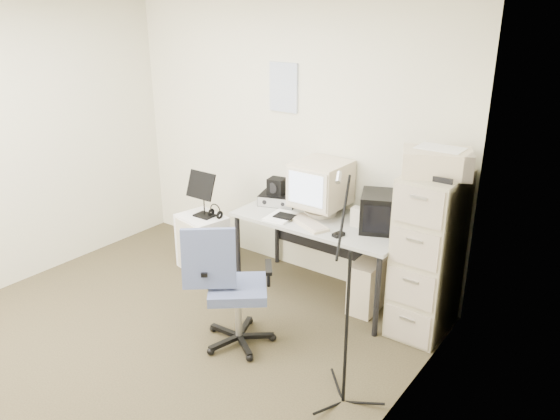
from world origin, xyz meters
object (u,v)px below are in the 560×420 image
Objects in this scene: office_chair at (238,287)px; filing_cabinet at (428,255)px; desk at (321,258)px; side_cart at (203,242)px.

filing_cabinet is at bearing 5.16° from office_chair.
desk reaches higher than side_cart.
filing_cabinet is 2.36× the size of side_cart.
side_cart is at bearing -173.11° from filing_cabinet.
office_chair is at bearing -23.14° from side_cart.
filing_cabinet reaches higher than side_cart.
desk is at bearing -178.19° from filing_cabinet.
side_cart is (-2.16, -0.26, -0.38)m from filing_cabinet.
office_chair is (-0.11, -1.00, 0.12)m from desk.
office_chair is (-1.06, -1.03, -0.17)m from filing_cabinet.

